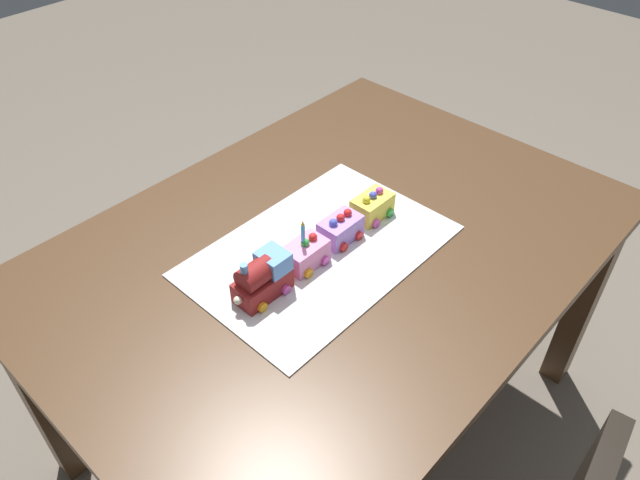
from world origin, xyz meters
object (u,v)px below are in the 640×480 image
object	(u,v)px
dining_table	(333,273)
cake_car_flatbed_lemon	(372,206)
cake_locomotive	(262,278)
cake_car_tanker_bubblegum	(305,254)
cake_car_caboose_lavender	(340,229)
birthday_candle	(303,231)

from	to	relation	value
dining_table	cake_car_flatbed_lemon	xyz separation A→B (m)	(0.13, -0.01, 0.14)
cake_locomotive	cake_car_tanker_bubblegum	size ratio (longest dim) A/B	1.40
cake_car_caboose_lavender	birthday_candle	world-z (taller)	birthday_candle
dining_table	birthday_candle	size ratio (longest dim) A/B	25.01
dining_table	cake_car_flatbed_lemon	size ratio (longest dim) A/B	14.00
dining_table	birthday_candle	world-z (taller)	birthday_candle
dining_table	cake_locomotive	size ratio (longest dim) A/B	10.00
dining_table	cake_locomotive	bearing A→B (deg)	-178.31
cake_locomotive	cake_car_tanker_bubblegum	bearing A→B (deg)	-0.00
cake_locomotive	birthday_candle	distance (m)	0.13
dining_table	cake_car_tanker_bubblegum	size ratio (longest dim) A/B	14.00
dining_table	birthday_candle	distance (m)	0.24
cake_locomotive	birthday_candle	xyz separation A→B (m)	(0.12, 0.00, 0.05)
cake_car_flatbed_lemon	cake_locomotive	bearing A→B (deg)	180.00
cake_locomotive	cake_car_caboose_lavender	xyz separation A→B (m)	(0.25, -0.00, -0.02)
cake_car_tanker_bubblegum	cake_car_caboose_lavender	size ratio (longest dim) A/B	1.00
dining_table	cake_locomotive	xyz separation A→B (m)	(-0.23, -0.01, 0.16)
cake_locomotive	cake_car_flatbed_lemon	bearing A→B (deg)	-0.00
cake_locomotive	cake_car_flatbed_lemon	distance (m)	0.37
cake_car_caboose_lavender	cake_car_flatbed_lemon	bearing A→B (deg)	0.00
dining_table	cake_car_caboose_lavender	size ratio (longest dim) A/B	14.00
cake_car_caboose_lavender	cake_car_flatbed_lemon	distance (m)	0.12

